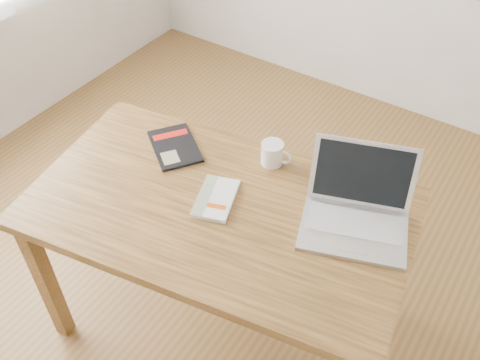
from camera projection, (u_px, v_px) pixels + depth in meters
The scene contains 6 objects.
room at pixel (220, 62), 1.43m from camera, with size 4.04×4.04×2.70m.
desk at pixel (220, 222), 1.95m from camera, with size 1.46×0.98×0.75m.
white_guidebook at pixel (216, 198), 1.90m from camera, with size 0.19×0.24×0.02m.
black_guidebook at pixel (175, 146), 2.11m from camera, with size 0.30×0.28×0.01m.
laptop at pixel (357, 210), 1.80m from camera, with size 0.44×0.42×0.24m.
coffee_mug at pixel (273, 153), 2.01m from camera, with size 0.12×0.09×0.09m.
Camera 1 is at (0.67, -1.01, 2.12)m, focal length 40.00 mm.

